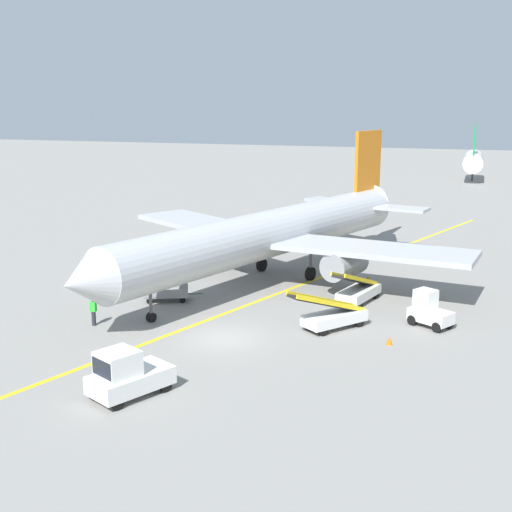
% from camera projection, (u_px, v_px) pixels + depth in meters
% --- Properties ---
extents(ground_plane, '(300.00, 300.00, 0.00)m').
position_uv_depth(ground_plane, '(225.00, 338.00, 36.76)').
color(ground_plane, gray).
extents(taxi_line_yellow, '(27.19, 75.44, 0.01)m').
position_uv_depth(taxi_line_yellow, '(235.00, 310.00, 41.76)').
color(taxi_line_yellow, yellow).
rests_on(taxi_line_yellow, ground).
extents(airliner, '(27.53, 34.22, 10.10)m').
position_uv_depth(airliner, '(274.00, 233.00, 47.97)').
color(airliner, '#B2B5BA').
rests_on(airliner, ground).
extents(pushback_tug, '(3.31, 4.07, 2.20)m').
position_uv_depth(pushback_tug, '(127.00, 375.00, 29.39)').
color(pushback_tug, silver).
rests_on(pushback_tug, ground).
extents(baggage_tug_near_wing, '(2.73, 2.35, 2.10)m').
position_uv_depth(baggage_tug_near_wing, '(429.00, 310.00, 38.56)').
color(baggage_tug_near_wing, silver).
rests_on(baggage_tug_near_wing, ground).
extents(baggage_tug_by_cargo_door, '(2.20, 2.73, 2.10)m').
position_uv_depth(baggage_tug_by_cargo_door, '(99.00, 272.00, 47.19)').
color(baggage_tug_by_cargo_door, silver).
rests_on(baggage_tug_by_cargo_door, ground).
extents(belt_loader_forward_hold, '(4.04, 4.72, 2.59)m').
position_uv_depth(belt_loader_forward_hold, '(333.00, 315.00, 38.19)').
color(belt_loader_forward_hold, silver).
rests_on(belt_loader_forward_hold, ground).
extents(belt_loader_aft_hold, '(2.50, 5.16, 2.59)m').
position_uv_depth(belt_loader_aft_hold, '(358.00, 291.00, 43.08)').
color(belt_loader_aft_hold, silver).
rests_on(belt_loader_aft_hold, ground).
extents(baggage_cart_loaded, '(3.76, 2.55, 0.94)m').
position_uv_depth(baggage_cart_loaded, '(166.00, 294.00, 43.52)').
color(baggage_cart_loaded, '#A5A5A8').
rests_on(baggage_cart_loaded, ground).
extents(ground_crew_marshaller, '(0.36, 0.24, 1.70)m').
position_uv_depth(ground_crew_marshaller, '(93.00, 310.00, 38.67)').
color(ground_crew_marshaller, '#26262D').
rests_on(ground_crew_marshaller, ground).
extents(safety_cone_nose_right, '(0.36, 0.36, 0.44)m').
position_uv_depth(safety_cone_nose_right, '(368.00, 279.00, 48.03)').
color(safety_cone_nose_right, orange).
rests_on(safety_cone_nose_right, ground).
extents(safety_cone_wingtip_left, '(0.36, 0.36, 0.44)m').
position_uv_depth(safety_cone_wingtip_left, '(389.00, 341.00, 35.80)').
color(safety_cone_wingtip_left, orange).
rests_on(safety_cone_wingtip_left, ground).
extents(distant_aircraft_far_left, '(3.00, 10.10, 8.80)m').
position_uv_depth(distant_aircraft_far_left, '(473.00, 160.00, 106.28)').
color(distant_aircraft_far_left, silver).
rests_on(distant_aircraft_far_left, ground).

